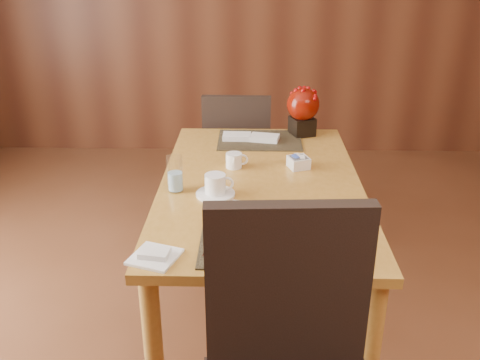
{
  "coord_description": "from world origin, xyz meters",
  "views": [
    {
      "loc": [
        -0.04,
        -1.6,
        1.74
      ],
      "look_at": [
        -0.09,
        0.35,
        0.87
      ],
      "focal_mm": 40.0,
      "sensor_mm": 36.0,
      "label": 1
    }
  ],
  "objects_px": {
    "creamer_jug": "(234,160)",
    "coffee_cup": "(215,186)",
    "sugar_caddy": "(299,162)",
    "berry_decor": "(303,109)",
    "bread_plate": "(155,257)",
    "dining_table": "(260,201)",
    "far_chair": "(237,153)",
    "soup_setting": "(259,234)",
    "water_glass": "(175,174)"
  },
  "relations": [
    {
      "from": "creamer_jug",
      "to": "bread_plate",
      "type": "relative_size",
      "value": 0.65
    },
    {
      "from": "soup_setting",
      "to": "water_glass",
      "type": "height_order",
      "value": "water_glass"
    },
    {
      "from": "soup_setting",
      "to": "far_chair",
      "type": "relative_size",
      "value": 0.36
    },
    {
      "from": "coffee_cup",
      "to": "far_chair",
      "type": "bearing_deg",
      "value": 86.8
    },
    {
      "from": "creamer_jug",
      "to": "berry_decor",
      "type": "bearing_deg",
      "value": 48.12
    },
    {
      "from": "dining_table",
      "to": "coffee_cup",
      "type": "bearing_deg",
      "value": -144.06
    },
    {
      "from": "sugar_caddy",
      "to": "far_chair",
      "type": "bearing_deg",
      "value": 111.7
    },
    {
      "from": "dining_table",
      "to": "sugar_caddy",
      "type": "xyz_separation_m",
      "value": [
        0.18,
        0.17,
        0.12
      ]
    },
    {
      "from": "water_glass",
      "to": "creamer_jug",
      "type": "bearing_deg",
      "value": 48.07
    },
    {
      "from": "creamer_jug",
      "to": "dining_table",
      "type": "bearing_deg",
      "value": -58.14
    },
    {
      "from": "dining_table",
      "to": "bread_plate",
      "type": "bearing_deg",
      "value": -119.88
    },
    {
      "from": "creamer_jug",
      "to": "sugar_caddy",
      "type": "bearing_deg",
      "value": -4.53
    },
    {
      "from": "sugar_caddy",
      "to": "berry_decor",
      "type": "distance_m",
      "value": 0.5
    },
    {
      "from": "sugar_caddy",
      "to": "bread_plate",
      "type": "bearing_deg",
      "value": -124.07
    },
    {
      "from": "dining_table",
      "to": "berry_decor",
      "type": "relative_size",
      "value": 5.66
    },
    {
      "from": "dining_table",
      "to": "sugar_caddy",
      "type": "distance_m",
      "value": 0.28
    },
    {
      "from": "water_glass",
      "to": "sugar_caddy",
      "type": "bearing_deg",
      "value": 26.33
    },
    {
      "from": "berry_decor",
      "to": "coffee_cup",
      "type": "bearing_deg",
      "value": -118.49
    },
    {
      "from": "creamer_jug",
      "to": "bread_plate",
      "type": "height_order",
      "value": "creamer_jug"
    },
    {
      "from": "coffee_cup",
      "to": "creamer_jug",
      "type": "bearing_deg",
      "value": 77.63
    },
    {
      "from": "water_glass",
      "to": "bread_plate",
      "type": "distance_m",
      "value": 0.55
    },
    {
      "from": "soup_setting",
      "to": "coffee_cup",
      "type": "height_order",
      "value": "soup_setting"
    },
    {
      "from": "bread_plate",
      "to": "far_chair",
      "type": "relative_size",
      "value": 0.17
    },
    {
      "from": "soup_setting",
      "to": "berry_decor",
      "type": "height_order",
      "value": "berry_decor"
    },
    {
      "from": "bread_plate",
      "to": "coffee_cup",
      "type": "bearing_deg",
      "value": 70.83
    },
    {
      "from": "creamer_jug",
      "to": "sugar_caddy",
      "type": "height_order",
      "value": "creamer_jug"
    },
    {
      "from": "water_glass",
      "to": "sugar_caddy",
      "type": "height_order",
      "value": "water_glass"
    },
    {
      "from": "soup_setting",
      "to": "berry_decor",
      "type": "xyz_separation_m",
      "value": [
        0.25,
        1.23,
        0.09
      ]
    },
    {
      "from": "coffee_cup",
      "to": "bread_plate",
      "type": "relative_size",
      "value": 1.11
    },
    {
      "from": "far_chair",
      "to": "bread_plate",
      "type": "bearing_deg",
      "value": 82.82
    },
    {
      "from": "soup_setting",
      "to": "water_glass",
      "type": "xyz_separation_m",
      "value": [
        -0.36,
        0.47,
        0.02
      ]
    },
    {
      "from": "bread_plate",
      "to": "far_chair",
      "type": "xyz_separation_m",
      "value": [
        0.24,
        1.61,
        -0.24
      ]
    },
    {
      "from": "soup_setting",
      "to": "coffee_cup",
      "type": "distance_m",
      "value": 0.47
    },
    {
      "from": "far_chair",
      "to": "soup_setting",
      "type": "bearing_deg",
      "value": 95.66
    },
    {
      "from": "creamer_jug",
      "to": "bread_plate",
      "type": "distance_m",
      "value": 0.85
    },
    {
      "from": "soup_setting",
      "to": "water_glass",
      "type": "bearing_deg",
      "value": 136.97
    },
    {
      "from": "coffee_cup",
      "to": "far_chair",
      "type": "relative_size",
      "value": 0.18
    },
    {
      "from": "berry_decor",
      "to": "far_chair",
      "type": "xyz_separation_m",
      "value": [
        -0.37,
        0.31,
        -0.38
      ]
    },
    {
      "from": "creamer_jug",
      "to": "sugar_caddy",
      "type": "distance_m",
      "value": 0.31
    },
    {
      "from": "coffee_cup",
      "to": "berry_decor",
      "type": "distance_m",
      "value": 0.91
    },
    {
      "from": "berry_decor",
      "to": "far_chair",
      "type": "bearing_deg",
      "value": 140.23
    },
    {
      "from": "dining_table",
      "to": "coffee_cup",
      "type": "xyz_separation_m",
      "value": [
        -0.2,
        -0.14,
        0.14
      ]
    },
    {
      "from": "creamer_jug",
      "to": "coffee_cup",
      "type": "bearing_deg",
      "value": -107.38
    },
    {
      "from": "dining_table",
      "to": "creamer_jug",
      "type": "xyz_separation_m",
      "value": [
        -0.13,
        0.17,
        0.13
      ]
    },
    {
      "from": "bread_plate",
      "to": "berry_decor",
      "type": "bearing_deg",
      "value": 64.95
    },
    {
      "from": "coffee_cup",
      "to": "berry_decor",
      "type": "height_order",
      "value": "berry_decor"
    },
    {
      "from": "soup_setting",
      "to": "bread_plate",
      "type": "xyz_separation_m",
      "value": [
        -0.36,
        -0.07,
        -0.05
      ]
    },
    {
      "from": "berry_decor",
      "to": "water_glass",
      "type": "bearing_deg",
      "value": -128.76
    },
    {
      "from": "dining_table",
      "to": "coffee_cup",
      "type": "distance_m",
      "value": 0.28
    },
    {
      "from": "soup_setting",
      "to": "sugar_caddy",
      "type": "distance_m",
      "value": 0.77
    }
  ]
}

